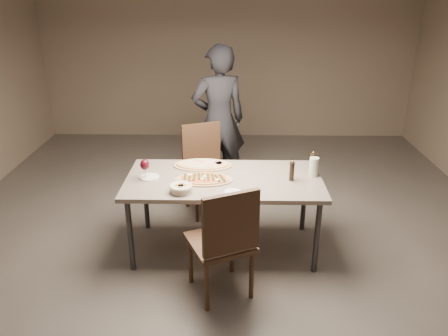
{
  "coord_description": "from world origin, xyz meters",
  "views": [
    {
      "loc": [
        0.07,
        -3.67,
        2.39
      ],
      "look_at": [
        0.0,
        0.0,
        0.85
      ],
      "focal_mm": 35.0,
      "sensor_mm": 36.0,
      "label": 1
    }
  ],
  "objects_px": {
    "bread_basket": "(181,188)",
    "pepper_mill_left": "(292,171)",
    "ham_pizza": "(203,165)",
    "chair_near": "(225,238)",
    "diner": "(219,120)",
    "chair_far": "(205,163)",
    "zucchini_pizza": "(204,179)",
    "carafe": "(314,167)",
    "dining_table": "(224,184)"
  },
  "relations": [
    {
      "from": "bread_basket",
      "to": "pepper_mill_left",
      "type": "xyz_separation_m",
      "value": [
        0.98,
        0.27,
        0.05
      ]
    },
    {
      "from": "ham_pizza",
      "to": "chair_near",
      "type": "xyz_separation_m",
      "value": [
        0.23,
        -1.01,
        -0.2
      ]
    },
    {
      "from": "chair_near",
      "to": "diner",
      "type": "height_order",
      "value": "diner"
    },
    {
      "from": "pepper_mill_left",
      "to": "chair_far",
      "type": "xyz_separation_m",
      "value": [
        -0.84,
        0.88,
        -0.29
      ]
    },
    {
      "from": "zucchini_pizza",
      "to": "diner",
      "type": "relative_size",
      "value": 0.29
    },
    {
      "from": "chair_near",
      "to": "bread_basket",
      "type": "bearing_deg",
      "value": 107.82
    },
    {
      "from": "pepper_mill_left",
      "to": "carafe",
      "type": "relative_size",
      "value": 1.1
    },
    {
      "from": "zucchini_pizza",
      "to": "chair_far",
      "type": "distance_m",
      "value": 0.93
    },
    {
      "from": "pepper_mill_left",
      "to": "carafe",
      "type": "distance_m",
      "value": 0.24
    },
    {
      "from": "bread_basket",
      "to": "chair_far",
      "type": "distance_m",
      "value": 1.18
    },
    {
      "from": "zucchini_pizza",
      "to": "ham_pizza",
      "type": "distance_m",
      "value": 0.35
    },
    {
      "from": "ham_pizza",
      "to": "carafe",
      "type": "xyz_separation_m",
      "value": [
        1.04,
        -0.21,
        0.07
      ]
    },
    {
      "from": "ham_pizza",
      "to": "diner",
      "type": "xyz_separation_m",
      "value": [
        0.12,
        1.08,
        0.13
      ]
    },
    {
      "from": "dining_table",
      "to": "zucchini_pizza",
      "type": "height_order",
      "value": "zucchini_pizza"
    },
    {
      "from": "diner",
      "to": "pepper_mill_left",
      "type": "bearing_deg",
      "value": 100.53
    },
    {
      "from": "bread_basket",
      "to": "ham_pizza",
      "type": "bearing_deg",
      "value": 75.58
    },
    {
      "from": "bread_basket",
      "to": "chair_near",
      "type": "height_order",
      "value": "chair_near"
    },
    {
      "from": "bread_basket",
      "to": "carafe",
      "type": "height_order",
      "value": "carafe"
    },
    {
      "from": "dining_table",
      "to": "zucchini_pizza",
      "type": "xyz_separation_m",
      "value": [
        -0.18,
        -0.06,
        0.07
      ]
    },
    {
      "from": "dining_table",
      "to": "diner",
      "type": "distance_m",
      "value": 1.38
    },
    {
      "from": "carafe",
      "to": "chair_near",
      "type": "relative_size",
      "value": 0.18
    },
    {
      "from": "bread_basket",
      "to": "chair_near",
      "type": "bearing_deg",
      "value": -48.1
    },
    {
      "from": "zucchini_pizza",
      "to": "ham_pizza",
      "type": "relative_size",
      "value": 0.92
    },
    {
      "from": "pepper_mill_left",
      "to": "chair_near",
      "type": "distance_m",
      "value": 0.95
    },
    {
      "from": "dining_table",
      "to": "carafe",
      "type": "distance_m",
      "value": 0.85
    },
    {
      "from": "chair_far",
      "to": "pepper_mill_left",
      "type": "bearing_deg",
      "value": 111.63
    },
    {
      "from": "bread_basket",
      "to": "pepper_mill_left",
      "type": "height_order",
      "value": "pepper_mill_left"
    },
    {
      "from": "pepper_mill_left",
      "to": "chair_far",
      "type": "bearing_deg",
      "value": 133.77
    },
    {
      "from": "dining_table",
      "to": "pepper_mill_left",
      "type": "xyz_separation_m",
      "value": [
        0.61,
        -0.04,
        0.15
      ]
    },
    {
      "from": "chair_far",
      "to": "diner",
      "type": "distance_m",
      "value": 0.64
    },
    {
      "from": "chair_near",
      "to": "dining_table",
      "type": "bearing_deg",
      "value": 67.38
    },
    {
      "from": "pepper_mill_left",
      "to": "chair_near",
      "type": "relative_size",
      "value": 0.2
    },
    {
      "from": "carafe",
      "to": "chair_far",
      "type": "distance_m",
      "value": 1.34
    },
    {
      "from": "dining_table",
      "to": "chair_near",
      "type": "distance_m",
      "value": 0.74
    },
    {
      "from": "diner",
      "to": "zucchini_pizza",
      "type": "bearing_deg",
      "value": 70.14
    },
    {
      "from": "dining_table",
      "to": "chair_near",
      "type": "relative_size",
      "value": 1.79
    },
    {
      "from": "bread_basket",
      "to": "pepper_mill_left",
      "type": "bearing_deg",
      "value": 15.21
    },
    {
      "from": "bread_basket",
      "to": "pepper_mill_left",
      "type": "distance_m",
      "value": 1.01
    },
    {
      "from": "dining_table",
      "to": "zucchini_pizza",
      "type": "distance_m",
      "value": 0.21
    },
    {
      "from": "bread_basket",
      "to": "chair_far",
      "type": "height_order",
      "value": "chair_far"
    },
    {
      "from": "zucchini_pizza",
      "to": "carafe",
      "type": "distance_m",
      "value": 1.03
    },
    {
      "from": "chair_near",
      "to": "chair_far",
      "type": "bearing_deg",
      "value": 74.9
    },
    {
      "from": "pepper_mill_left",
      "to": "diner",
      "type": "bearing_deg",
      "value": 116.56
    },
    {
      "from": "zucchini_pizza",
      "to": "pepper_mill_left",
      "type": "distance_m",
      "value": 0.8
    },
    {
      "from": "dining_table",
      "to": "ham_pizza",
      "type": "bearing_deg",
      "value": 127.19
    },
    {
      "from": "bread_basket",
      "to": "pepper_mill_left",
      "type": "relative_size",
      "value": 1.02
    },
    {
      "from": "ham_pizza",
      "to": "chair_near",
      "type": "height_order",
      "value": "chair_near"
    },
    {
      "from": "zucchini_pizza",
      "to": "carafe",
      "type": "bearing_deg",
      "value": 19.23
    },
    {
      "from": "zucchini_pizza",
      "to": "chair_near",
      "type": "xyz_separation_m",
      "value": [
        0.2,
        -0.67,
        -0.2
      ]
    },
    {
      "from": "dining_table",
      "to": "pepper_mill_left",
      "type": "bearing_deg",
      "value": -3.73
    }
  ]
}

